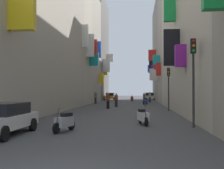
{
  "coord_description": "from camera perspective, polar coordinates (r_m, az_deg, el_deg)",
  "views": [
    {
      "loc": [
        1.84,
        -4.57,
        1.89
      ],
      "look_at": [
        -1.77,
        33.71,
        2.72
      ],
      "focal_mm": 45.33,
      "sensor_mm": 36.0,
      "label": 1
    }
  ],
  "objects": [
    {
      "name": "scooter_silver",
      "position": [
        13.23,
        -9.56,
        -7.42
      ],
      "size": [
        0.73,
        1.71,
        1.13
      ],
      "color": "#ADADB2",
      "rests_on": "ground"
    },
    {
      "name": "building_left_mid_b",
      "position": [
        47.51,
        -6.68,
        7.27
      ],
      "size": [
        6.8,
        9.79,
        17.82
      ],
      "color": "#B2A899",
      "rests_on": "ground"
    },
    {
      "name": "parked_car_silver",
      "position": [
        56.89,
        7.57,
        -2.35
      ],
      "size": [
        1.99,
        4.01,
        1.49
      ],
      "color": "#B7B7BC",
      "rests_on": "ground"
    },
    {
      "name": "scooter_red",
      "position": [
        51.18,
        4.04,
        -2.83
      ],
      "size": [
        0.58,
        1.9,
        1.13
      ],
      "color": "red",
      "rests_on": "ground"
    },
    {
      "name": "parked_car_yellow",
      "position": [
        56.2,
        -0.37,
        -2.39
      ],
      "size": [
        1.94,
        4.0,
        1.44
      ],
      "color": "gold",
      "rests_on": "ground"
    },
    {
      "name": "scooter_white",
      "position": [
        15.79,
        6.26,
        -6.42
      ],
      "size": [
        0.68,
        1.81,
        1.13
      ],
      "color": "silver",
      "rests_on": "ground"
    },
    {
      "name": "building_right_mid_c",
      "position": [
        56.37,
        11.68,
        6.43
      ],
      "size": [
        7.39,
        18.09,
        18.78
      ],
      "color": "gray",
      "rests_on": "ground"
    },
    {
      "name": "building_right_mid_b",
      "position": [
        43.99,
        13.54,
        10.35
      ],
      "size": [
        7.06,
        7.65,
        21.42
      ],
      "color": "#9E9384",
      "rests_on": "ground"
    },
    {
      "name": "traffic_light_near_corner",
      "position": [
        15.01,
        16.08,
        3.33
      ],
      "size": [
        0.26,
        0.34,
        4.54
      ],
      "color": "#2D2D2D",
      "rests_on": "ground"
    },
    {
      "name": "pedestrian_near_right",
      "position": [
        43.45,
        6.5,
        -2.68
      ],
      "size": [
        0.54,
        0.54,
        1.59
      ],
      "color": "black",
      "rests_on": "ground"
    },
    {
      "name": "building_right_mid_a",
      "position": [
        27.41,
        18.77,
        14.51
      ],
      "size": [
        7.23,
        26.35,
        18.6
      ],
      "color": "#BCB29E",
      "rests_on": "ground"
    },
    {
      "name": "pedestrian_near_left",
      "position": [
        29.35,
        -0.82,
        -3.25
      ],
      "size": [
        0.52,
        0.52,
        1.72
      ],
      "color": "black",
      "rests_on": "ground"
    },
    {
      "name": "pedestrian_crossing",
      "position": [
        46.27,
        7.63,
        -2.52
      ],
      "size": [
        0.47,
        0.47,
        1.7
      ],
      "color": "black",
      "rests_on": "ground"
    },
    {
      "name": "pedestrian_mid_street",
      "position": [
        32.8,
        0.87,
        -3.16
      ],
      "size": [
        0.52,
        0.52,
        1.59
      ],
      "color": "black",
      "rests_on": "ground"
    },
    {
      "name": "pedestrian_far_away",
      "position": [
        40.7,
        -3.35,
        -2.62
      ],
      "size": [
        0.49,
        0.49,
        1.8
      ],
      "color": "#272727",
      "rests_on": "ground"
    },
    {
      "name": "building_left_mid_a",
      "position": [
        40.05,
        -9.04,
        9.77
      ],
      "size": [
        7.3,
        5.95,
        19.08
      ],
      "color": "#BCB29E",
      "rests_on": "ground"
    },
    {
      "name": "ground_plane",
      "position": [
        34.67,
        2.34,
        -4.36
      ],
      "size": [
        140.0,
        140.0,
        0.0
      ],
      "primitive_type": "plane",
      "color": "#424244"
    },
    {
      "name": "parked_car_white",
      "position": [
        12.95,
        -21.47,
        -6.32
      ],
      "size": [
        1.93,
        4.33,
        1.36
      ],
      "color": "white",
      "rests_on": "ground"
    },
    {
      "name": "building_left_mid_c",
      "position": [
        59.14,
        -4.27,
        6.97
      ],
      "size": [
        7.38,
        13.73,
        20.66
      ],
      "color": "slate",
      "rests_on": "ground"
    },
    {
      "name": "scooter_blue",
      "position": [
        38.78,
        6.74,
        -3.34
      ],
      "size": [
        0.76,
        1.81,
        1.13
      ],
      "color": "#2D4CAD",
      "rests_on": "ground"
    },
    {
      "name": "traffic_light_far_corner",
      "position": [
        26.33,
        11.34,
        0.61
      ],
      "size": [
        0.26,
        0.34,
        3.98
      ],
      "color": "#2D2D2D",
      "rests_on": "ground"
    }
  ]
}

